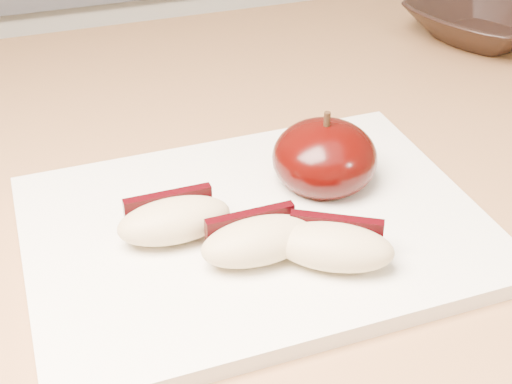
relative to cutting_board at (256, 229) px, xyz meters
name	(u,v)px	position (x,y,z in m)	size (l,w,h in m)	color
back_cabinet	(85,173)	(-0.06, 0.80, -0.44)	(2.40, 0.62, 0.94)	silver
cutting_board	(256,229)	(0.00, 0.00, 0.00)	(0.31, 0.23, 0.01)	silver
apple_half	(325,158)	(0.06, 0.03, 0.03)	(0.08, 0.08, 0.06)	black
apple_wedge_a	(174,219)	(-0.06, 0.00, 0.02)	(0.08, 0.04, 0.03)	tan
apple_wedge_b	(258,239)	(-0.01, -0.03, 0.02)	(0.08, 0.04, 0.03)	tan
apple_wedge_c	(334,245)	(0.03, -0.06, 0.02)	(0.08, 0.07, 0.03)	tan
bowl	(484,21)	(0.35, 0.25, 0.01)	(0.16, 0.16, 0.04)	black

